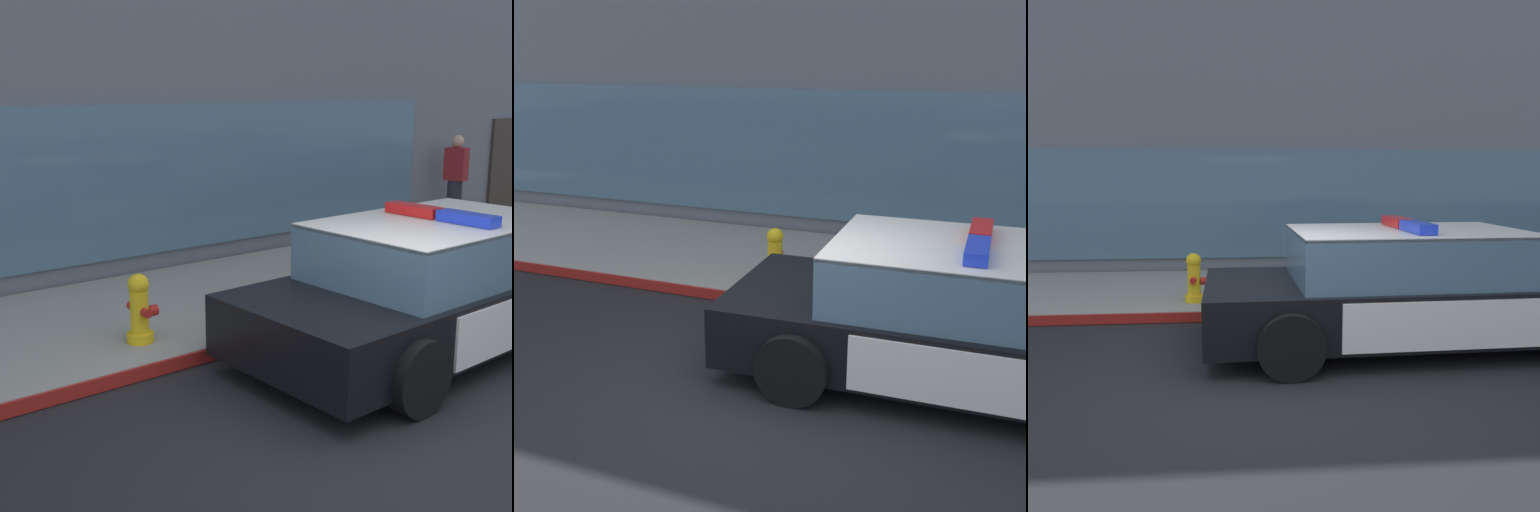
% 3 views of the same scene
% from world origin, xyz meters
% --- Properties ---
extents(ground, '(48.00, 48.00, 0.00)m').
position_xyz_m(ground, '(0.00, 0.00, 0.00)').
color(ground, black).
extents(sidewalk, '(48.00, 3.08, 0.15)m').
position_xyz_m(sidewalk, '(0.00, 3.63, 0.07)').
color(sidewalk, gray).
rests_on(sidewalk, ground).
extents(curb_red_paint, '(28.80, 0.04, 0.14)m').
position_xyz_m(curb_red_paint, '(0.00, 2.07, 0.08)').
color(curb_red_paint, maroon).
rests_on(curb_red_paint, ground).
extents(storefront_building, '(25.86, 8.98, 8.66)m').
position_xyz_m(storefront_building, '(1.66, 9.66, 4.33)').
color(storefront_building, slate).
rests_on(storefront_building, ground).
extents(police_cruiser, '(5.13, 2.20, 1.49)m').
position_xyz_m(police_cruiser, '(1.92, 1.00, 0.68)').
color(police_cruiser, black).
rests_on(police_cruiser, ground).
extents(fire_hydrant, '(0.34, 0.39, 0.73)m').
position_xyz_m(fire_hydrant, '(-0.85, 2.66, 0.50)').
color(fire_hydrant, gold).
rests_on(fire_hydrant, sidewalk).
extents(pedestrian_on_sidewalk, '(0.33, 0.44, 1.71)m').
position_xyz_m(pedestrian_on_sidewalk, '(7.12, 4.73, 1.01)').
color(pedestrian_on_sidewalk, '#23232D').
rests_on(pedestrian_on_sidewalk, sidewalk).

